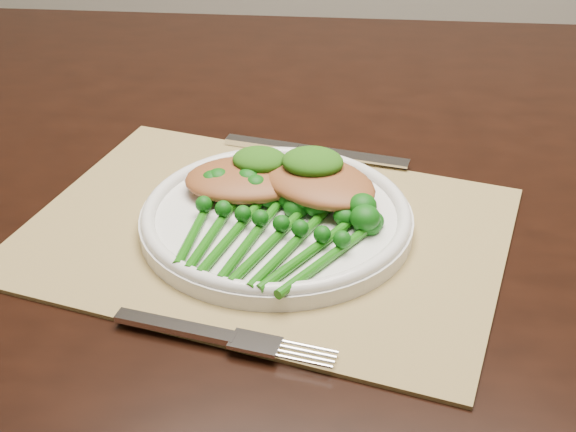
% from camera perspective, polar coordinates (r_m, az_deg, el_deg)
% --- Properties ---
extents(dining_table, '(1.66, 1.01, 0.75)m').
position_cam_1_polar(dining_table, '(1.09, 4.70, -13.12)').
color(dining_table, black).
rests_on(dining_table, ground).
extents(placemat, '(0.47, 0.38, 0.00)m').
position_cam_1_polar(placemat, '(0.73, -1.66, -1.17)').
color(placemat, '#9A834E').
rests_on(placemat, dining_table).
extents(dinner_plate, '(0.25, 0.25, 0.02)m').
position_cam_1_polar(dinner_plate, '(0.72, -0.83, -0.04)').
color(dinner_plate, white).
rests_on(dinner_plate, placemat).
extents(knife, '(0.20, 0.04, 0.01)m').
position_cam_1_polar(knife, '(0.86, 0.70, 4.81)').
color(knife, silver).
rests_on(knife, placemat).
extents(fork, '(0.18, 0.04, 0.01)m').
position_cam_1_polar(fork, '(0.60, -3.63, -8.77)').
color(fork, silver).
rests_on(fork, placemat).
extents(chicken_fillet_left, '(0.14, 0.11, 0.02)m').
position_cam_1_polar(chicken_fillet_left, '(0.75, -2.78, 2.65)').
color(chicken_fillet_left, '#97562B').
rests_on(chicken_fillet_left, dinner_plate).
extents(chicken_fillet_right, '(0.15, 0.13, 0.02)m').
position_cam_1_polar(chicken_fillet_right, '(0.74, 2.09, 2.51)').
color(chicken_fillet_right, '#97562B').
rests_on(chicken_fillet_right, dinner_plate).
extents(pesto_dollop_left, '(0.05, 0.04, 0.02)m').
position_cam_1_polar(pesto_dollop_left, '(0.76, -2.04, 4.03)').
color(pesto_dollop_left, '#16460A').
rests_on(pesto_dollop_left, chicken_fillet_left).
extents(pesto_dollop_right, '(0.06, 0.05, 0.02)m').
position_cam_1_polar(pesto_dollop_right, '(0.74, 1.76, 3.89)').
color(pesto_dollop_right, '#16460A').
rests_on(pesto_dollop_right, chicken_fillet_right).
extents(broccolini_bundle, '(0.18, 0.20, 0.04)m').
position_cam_1_polar(broccolini_bundle, '(0.68, -1.93, -1.74)').
color(broccolini_bundle, '#155A0B').
rests_on(broccolini_bundle, dinner_plate).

